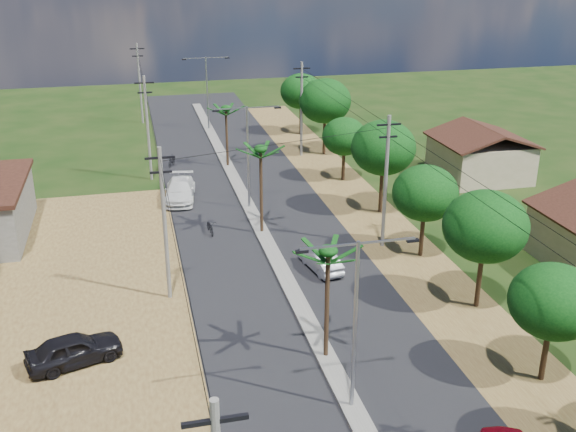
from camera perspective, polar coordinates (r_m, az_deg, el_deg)
ground at (r=30.77m, az=5.39°, el=-15.90°), size 160.00×160.00×0.00m
road at (r=43.13m, az=-0.92°, el=-4.01°), size 12.00×110.00×0.04m
median at (r=45.76m, az=-1.74°, el=-2.34°), size 1.00×90.00×0.18m
dirt_lot_west at (r=36.78m, az=-22.21°, el=-10.68°), size 18.00×46.00×0.04m
dirt_shoulder_east at (r=45.54m, az=9.59°, el=-2.88°), size 5.00×90.00×0.03m
house_east_far at (r=61.02m, az=15.98°, el=5.33°), size 7.60×7.50×4.60m
tree_east_b at (r=32.42m, az=21.55°, el=-6.75°), size 4.00×4.00×5.83m
tree_east_c at (r=37.61m, az=16.37°, el=-0.85°), size 4.60×4.60×6.83m
tree_east_d at (r=43.44m, az=11.54°, el=1.90°), size 4.20×4.20×6.13m
tree_east_e at (r=50.28m, az=8.08°, el=5.75°), size 4.80×4.80×7.14m
tree_east_f at (r=57.72m, az=4.79°, el=6.73°), size 3.80×3.80×5.52m
tree_east_g at (r=65.01m, az=3.15°, el=9.70°), size 5.00×5.00×7.38m
tree_east_h at (r=72.60m, az=1.10°, el=10.51°), size 4.40×4.40×6.52m
palm_median_near at (r=31.14m, az=3.42°, el=-3.40°), size 2.00×2.00×6.15m
palm_median_mid at (r=45.60m, az=-2.33°, el=5.35°), size 2.00×2.00×6.55m
palm_median_far at (r=61.04m, az=-5.28°, el=8.87°), size 2.00×2.00×5.85m
streetlight_near at (r=28.12m, az=5.73°, el=-8.14°), size 5.10×0.18×8.00m
streetlight_mid at (r=50.63m, az=-3.42°, el=5.68°), size 5.10×0.18×8.00m
streetlight_far at (r=74.74m, az=-6.88°, el=10.80°), size 5.10×0.18×8.00m
utility_pole_w_b at (r=37.67m, az=-10.41°, el=-0.44°), size 1.60×0.24×9.00m
utility_pole_w_c at (r=58.66m, az=-11.80°, el=7.47°), size 1.60×0.24×9.00m
utility_pole_w_d at (r=79.21m, az=-12.45°, el=11.05°), size 1.60×0.24×9.00m
utility_pole_e_b at (r=44.31m, az=8.28°, el=3.09°), size 1.60×0.24×9.00m
utility_pole_e_c at (r=64.51m, az=1.15°, el=9.19°), size 1.60×0.24×9.00m
car_silver_mid at (r=42.02m, az=2.79°, el=-3.82°), size 2.01×4.05×1.28m
car_white_far at (r=54.28m, az=-9.13°, el=2.14°), size 3.04×5.82×1.61m
car_parked_dark at (r=34.56m, az=-17.65°, el=-10.75°), size 4.88×3.13×1.55m
moto_rider_west_a at (r=47.67m, az=-6.60°, el=-0.94°), size 0.81×1.93×0.99m
moto_rider_west_b at (r=62.99m, az=-9.82°, el=4.59°), size 1.12×1.85×1.07m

